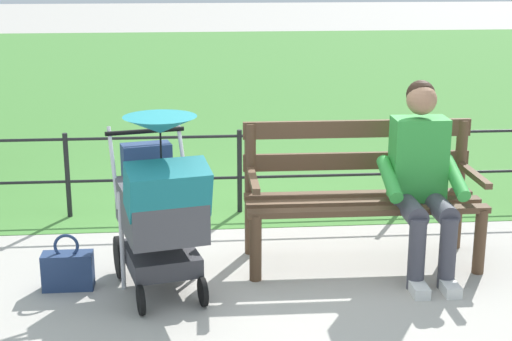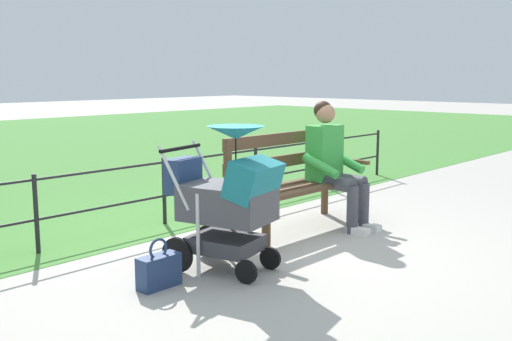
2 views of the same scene
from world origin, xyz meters
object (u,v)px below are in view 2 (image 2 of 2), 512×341
at_px(park_bench, 293,177).
at_px(person_on_bench, 333,161).
at_px(handbag, 159,270).
at_px(stroller, 228,197).

xyz_separation_m(park_bench, person_on_bench, (-0.36, 0.22, 0.15)).
relative_size(park_bench, handbag, 4.34).
bearing_deg(person_on_bench, stroller, 7.38).
bearing_deg(handbag, park_bench, -170.14).
height_order(person_on_bench, stroller, person_on_bench).
relative_size(park_bench, stroller, 1.40).
relative_size(person_on_bench, handbag, 3.45).
bearing_deg(park_bench, person_on_bench, 148.03).
bearing_deg(park_bench, stroller, 18.19).
height_order(park_bench, person_on_bench, person_on_bench).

